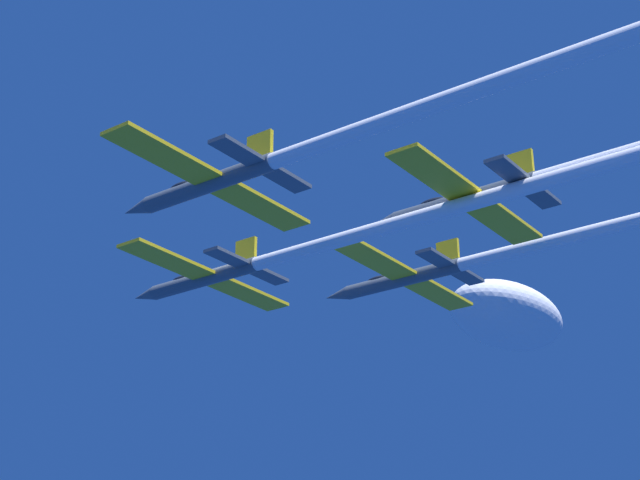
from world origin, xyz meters
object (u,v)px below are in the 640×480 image
Objects in this scene: jet_lead at (320,245)px; jet_right_wing at (558,240)px; jet_slot at (599,161)px; jet_left_wing at (379,124)px.

jet_right_wing is (10.32, -12.42, 0.78)m from jet_lead.
jet_lead is 1.10× the size of jet_slot.
jet_left_wing is 1.20× the size of jet_slot.
jet_right_wing is 1.22× the size of jet_slot.
jet_lead is at bearing 129.71° from jet_right_wing.
jet_left_wing reaches higher than jet_lead.
jet_slot is at bearing -144.39° from jet_right_wing.
jet_left_wing is 13.71m from jet_slot.
jet_slot reaches higher than jet_lead.
jet_slot reaches higher than jet_left_wing.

